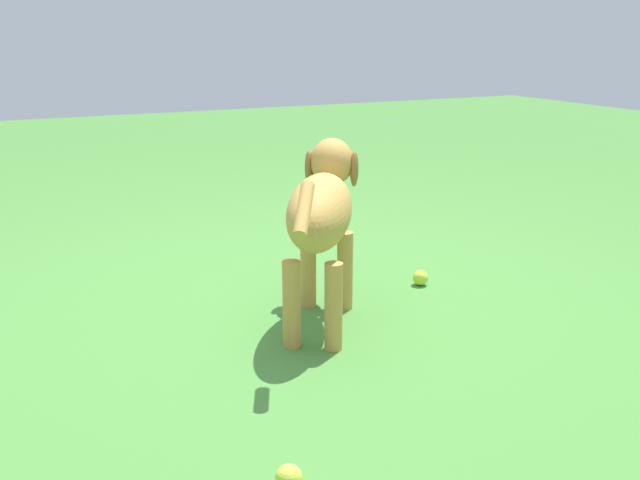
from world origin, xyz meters
TOP-DOWN VIEW (x-y plane):
  - ground at (0.00, 0.00)m, footprint 14.00×14.00m
  - dog at (0.12, -0.00)m, footprint 0.83×0.59m
  - tennis_ball_0 at (1.02, -0.53)m, footprint 0.07×0.07m
  - tennis_ball_1 at (-0.04, 0.55)m, footprint 0.07×0.07m

SIDE VIEW (x-z plane):
  - ground at x=0.00m, z-range 0.00..0.00m
  - tennis_ball_0 at x=1.02m, z-range 0.00..0.07m
  - tennis_ball_1 at x=-0.04m, z-range 0.00..0.07m
  - dog at x=0.12m, z-range 0.10..0.76m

